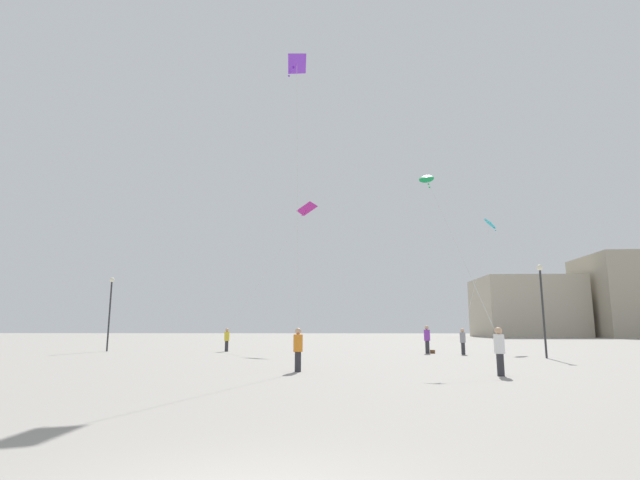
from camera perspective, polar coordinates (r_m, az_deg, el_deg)
name	(u,v)px	position (r m, az deg, el deg)	size (l,w,h in m)	color
person_in_purple	(427,338)	(34.98, 12.21, -10.97)	(0.41, 0.41, 1.86)	#2D2D33
person_in_yellow	(227,339)	(37.70, -10.67, -11.09)	(0.37, 0.37, 1.68)	#2D2D33
person_in_white	(500,349)	(19.60, 19.94, -11.71)	(0.38, 0.38, 1.74)	#2D2D33
person_in_orange	(298,348)	(20.21, -2.54, -12.26)	(0.37, 0.37, 1.71)	#2D2D33
person_in_grey	(463,340)	(34.27, 16.10, -11.02)	(0.36, 0.36, 1.66)	#2D2D33
kite_cyan_diamond	(490,224)	(44.10, 19.00, 1.80)	(5.25, 8.86, 9.62)	#1EB2C6
kite_violet_delta	(296,68)	(27.25, -2.73, 19.15)	(1.24, 4.49, 14.35)	purple
kite_emerald_diamond	(427,181)	(27.31, 12.25, 6.69)	(1.67, 7.61, 8.70)	green
kite_magenta_delta	(306,210)	(41.56, -1.67, 3.48)	(6.41, 4.44, 10.80)	#D12899
building_left_hall	(525,307)	(102.63, 22.53, -7.16)	(17.55, 15.95, 11.07)	#B2A893
building_centre_hall	(634,296)	(106.47, 32.39, -5.47)	(16.82, 17.46, 14.68)	#A39984
lamppost_east	(110,302)	(40.65, -22.96, -6.58)	(0.36, 0.36, 5.47)	#2D2D30
lamppost_west	(542,295)	(31.86, 24.15, -5.84)	(0.36, 0.36, 5.39)	#2D2D30
handbag_beside_flyer	(433,352)	(35.16, 12.81, -12.41)	(0.32, 0.14, 0.24)	brown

